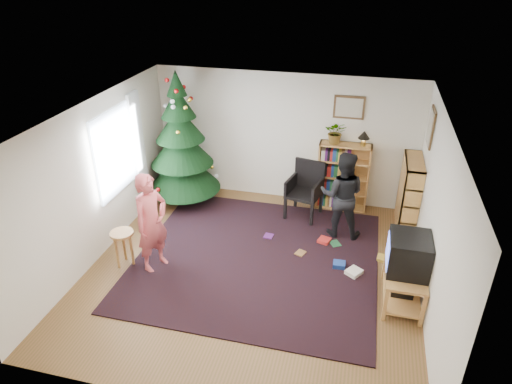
% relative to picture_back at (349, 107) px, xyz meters
% --- Properties ---
extents(floor, '(5.00, 5.00, 0.00)m').
position_rel_picture_back_xyz_m(floor, '(-1.15, -2.48, -1.95)').
color(floor, brown).
rests_on(floor, ground).
extents(ceiling, '(5.00, 5.00, 0.00)m').
position_rel_picture_back_xyz_m(ceiling, '(-1.15, -2.48, 0.55)').
color(ceiling, white).
rests_on(ceiling, wall_back).
extents(wall_back, '(5.00, 0.02, 2.50)m').
position_rel_picture_back_xyz_m(wall_back, '(-1.15, 0.02, -0.70)').
color(wall_back, silver).
rests_on(wall_back, floor).
extents(wall_front, '(5.00, 0.02, 2.50)m').
position_rel_picture_back_xyz_m(wall_front, '(-1.15, -4.97, -0.70)').
color(wall_front, silver).
rests_on(wall_front, floor).
extents(wall_left, '(0.02, 5.00, 2.50)m').
position_rel_picture_back_xyz_m(wall_left, '(-3.65, -2.48, -0.70)').
color(wall_left, silver).
rests_on(wall_left, floor).
extents(wall_right, '(0.02, 5.00, 2.50)m').
position_rel_picture_back_xyz_m(wall_right, '(1.35, -2.48, -0.70)').
color(wall_right, silver).
rests_on(wall_right, floor).
extents(rug, '(3.80, 3.60, 0.02)m').
position_rel_picture_back_xyz_m(rug, '(-1.15, -2.17, -1.94)').
color(rug, black).
rests_on(rug, floor).
extents(window_pane, '(0.04, 1.20, 1.40)m').
position_rel_picture_back_xyz_m(window_pane, '(-3.62, -1.88, -0.45)').
color(window_pane, silver).
rests_on(window_pane, wall_left).
extents(curtain, '(0.06, 0.35, 1.60)m').
position_rel_picture_back_xyz_m(curtain, '(-3.58, -1.18, -0.45)').
color(curtain, silver).
rests_on(curtain, wall_left).
extents(picture_back, '(0.55, 0.03, 0.42)m').
position_rel_picture_back_xyz_m(picture_back, '(0.00, 0.00, 0.00)').
color(picture_back, '#4C3319').
rests_on(picture_back, wall_back).
extents(picture_right, '(0.03, 0.50, 0.60)m').
position_rel_picture_back_xyz_m(picture_right, '(1.33, -0.73, 0.00)').
color(picture_right, '#4C3319').
rests_on(picture_right, wall_right).
extents(christmas_tree, '(1.42, 1.42, 2.58)m').
position_rel_picture_back_xyz_m(christmas_tree, '(-3.01, -0.59, -0.87)').
color(christmas_tree, '#3F2816').
rests_on(christmas_tree, rug).
extents(bookshelf_back, '(0.95, 0.30, 1.30)m').
position_rel_picture_back_xyz_m(bookshelf_back, '(0.01, -0.14, -1.29)').
color(bookshelf_back, '#C38E45').
rests_on(bookshelf_back, floor).
extents(bookshelf_right, '(0.30, 0.95, 1.30)m').
position_rel_picture_back_xyz_m(bookshelf_right, '(1.19, -0.58, -1.29)').
color(bookshelf_right, '#C38E45').
rests_on(bookshelf_right, floor).
extents(tv_stand, '(0.54, 0.97, 0.55)m').
position_rel_picture_back_xyz_m(tv_stand, '(1.07, -2.66, -1.62)').
color(tv_stand, '#C38E45').
rests_on(tv_stand, floor).
extents(crt_tv, '(0.55, 0.60, 0.52)m').
position_rel_picture_back_xyz_m(crt_tv, '(1.07, -2.66, -1.14)').
color(crt_tv, black).
rests_on(crt_tv, tv_stand).
extents(armchair, '(0.68, 0.69, 1.04)m').
position_rel_picture_back_xyz_m(armchair, '(-0.64, -0.55, -1.38)').
color(armchair, black).
rests_on(armchair, rug).
extents(stool, '(0.36, 0.36, 0.60)m').
position_rel_picture_back_xyz_m(stool, '(-3.14, -2.81, -1.49)').
color(stool, '#C38E45').
rests_on(stool, floor).
extents(person_standing, '(0.58, 0.69, 1.60)m').
position_rel_picture_back_xyz_m(person_standing, '(-2.64, -2.74, -1.15)').
color(person_standing, '#C64F52').
rests_on(person_standing, rug).
extents(person_by_chair, '(0.76, 0.59, 1.54)m').
position_rel_picture_back_xyz_m(person_by_chair, '(0.07, -1.12, -1.18)').
color(person_by_chair, black).
rests_on(person_by_chair, rug).
extents(potted_plant, '(0.38, 0.33, 0.42)m').
position_rel_picture_back_xyz_m(potted_plant, '(-0.19, -0.14, -0.44)').
color(potted_plant, gray).
rests_on(potted_plant, bookshelf_back).
extents(table_lamp, '(0.21, 0.21, 0.29)m').
position_rel_picture_back_xyz_m(table_lamp, '(0.31, -0.14, -0.46)').
color(table_lamp, '#A57F33').
rests_on(table_lamp, bookshelf_back).
extents(floor_clutter, '(2.16, 0.96, 0.08)m').
position_rel_picture_back_xyz_m(floor_clutter, '(-0.04, -1.77, -1.91)').
color(floor_clutter, '#A51E19').
rests_on(floor_clutter, rug).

